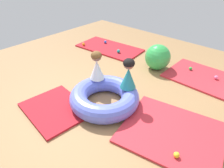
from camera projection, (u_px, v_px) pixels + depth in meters
name	position (u px, v px, depth m)	size (l,w,h in m)	color
ground_plane	(106.00, 109.00, 3.51)	(8.00, 8.00, 0.00)	#9E7549
gym_mat_near_left	(202.00, 77.00, 4.39)	(1.44, 1.10, 0.04)	red
gym_mat_near_right	(109.00, 48.00, 5.75)	(1.81, 0.93, 0.04)	red
gym_mat_center_rear	(172.00, 133.00, 3.03)	(1.45, 1.24, 0.04)	red
gym_mat_front	(56.00, 109.00, 3.50)	(1.13, 0.90, 0.04)	#B21923
inflatable_cushion	(104.00, 97.00, 3.55)	(1.23, 1.23, 0.31)	#6070E5
child_in_teal	(128.00, 74.00, 3.40)	(0.37, 0.37, 0.55)	teal
child_in_white	(97.00, 66.00, 3.65)	(0.39, 0.39, 0.54)	white
play_ball_blue	(105.00, 42.00, 5.98)	(0.08, 0.08, 0.08)	blue
play_ball_pink	(216.00, 77.00, 4.26)	(0.08, 0.08, 0.08)	pink
play_ball_teal	(118.00, 51.00, 5.40)	(0.09, 0.09, 0.09)	teal
play_ball_green	(191.00, 69.00, 4.60)	(0.07, 0.07, 0.07)	green
play_ball_orange	(84.00, 44.00, 5.83)	(0.09, 0.09, 0.09)	orange
play_ball_yellow	(177.00, 155.00, 2.62)	(0.08, 0.08, 0.08)	yellow
exercise_ball_large	(158.00, 57.00, 4.61)	(0.58, 0.58, 0.58)	green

